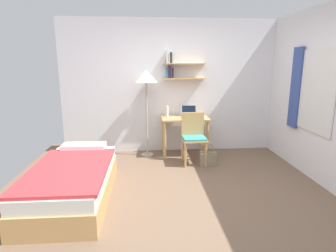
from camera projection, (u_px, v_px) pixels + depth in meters
ground_plane at (187, 194)px, 3.80m from camera, size 5.28×5.28×0.00m
wall_back at (174, 86)px, 5.48m from camera, size 4.40×0.27×2.60m
bed at (73, 182)px, 3.63m from camera, size 0.95×1.88×0.54m
desk at (185, 126)px, 5.34m from camera, size 0.90×0.52×0.74m
desk_chair at (194, 136)px, 4.90m from camera, size 0.44×0.40×0.90m
standing_lamp at (146, 80)px, 5.09m from camera, size 0.42×0.42×1.64m
laptop at (189, 114)px, 5.40m from camera, size 0.30×0.23×0.22m
water_bottle at (167, 112)px, 5.31m from camera, size 0.06×0.06×0.22m
book_stack at (199, 116)px, 5.37m from camera, size 0.17×0.22×0.05m
handbag at (208, 158)px, 4.82m from camera, size 0.28×0.11×0.40m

